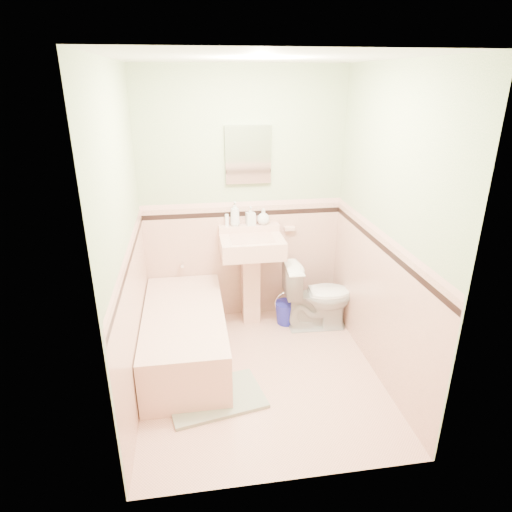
{
  "coord_description": "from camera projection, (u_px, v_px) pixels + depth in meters",
  "views": [
    {
      "loc": [
        -0.52,
        -3.11,
        2.38
      ],
      "look_at": [
        0.0,
        0.25,
        1.0
      ],
      "focal_mm": 31.01,
      "sensor_mm": 36.0,
      "label": 1
    }
  ],
  "objects": [
    {
      "name": "floor",
      "position": [
        260.0,
        374.0,
        3.82
      ],
      "size": [
        2.2,
        2.2,
        0.0
      ],
      "primitive_type": "plane",
      "color": "#E8B098",
      "rests_on": "ground"
    },
    {
      "name": "ceiling",
      "position": [
        262.0,
        57.0,
        2.88
      ],
      "size": [
        2.2,
        2.2,
        0.0
      ],
      "primitive_type": "plane",
      "rotation": [
        3.14,
        0.0,
        0.0
      ],
      "color": "white",
      "rests_on": "ground"
    },
    {
      "name": "wall_back",
      "position": [
        243.0,
        201.0,
        4.36
      ],
      "size": [
        2.5,
        0.0,
        2.5
      ],
      "primitive_type": "plane",
      "rotation": [
        1.57,
        0.0,
        0.0
      ],
      "color": "beige",
      "rests_on": "ground"
    },
    {
      "name": "wall_front",
      "position": [
        295.0,
        307.0,
        2.34
      ],
      "size": [
        2.5,
        0.0,
        2.5
      ],
      "primitive_type": "plane",
      "rotation": [
        -1.57,
        0.0,
        0.0
      ],
      "color": "beige",
      "rests_on": "ground"
    },
    {
      "name": "wall_left",
      "position": [
        125.0,
        245.0,
        3.21
      ],
      "size": [
        0.0,
        2.5,
        2.5
      ],
      "primitive_type": "plane",
      "rotation": [
        1.57,
        0.0,
        1.57
      ],
      "color": "beige",
      "rests_on": "ground"
    },
    {
      "name": "wall_right",
      "position": [
        386.0,
        231.0,
        3.49
      ],
      "size": [
        0.0,
        2.5,
        2.5
      ],
      "primitive_type": "plane",
      "rotation": [
        1.57,
        0.0,
        -1.57
      ],
      "color": "beige",
      "rests_on": "ground"
    },
    {
      "name": "wainscot_back",
      "position": [
        244.0,
        262.0,
        4.59
      ],
      "size": [
        2.0,
        0.0,
        2.0
      ],
      "primitive_type": "plane",
      "rotation": [
        1.57,
        0.0,
        0.0
      ],
      "color": "beige",
      "rests_on": "ground"
    },
    {
      "name": "wainscot_front",
      "position": [
        291.0,
        403.0,
        2.6
      ],
      "size": [
        2.0,
        0.0,
        2.0
      ],
      "primitive_type": "plane",
      "rotation": [
        -1.57,
        0.0,
        0.0
      ],
      "color": "beige",
      "rests_on": "ground"
    },
    {
      "name": "wainscot_left",
      "position": [
        136.0,
        322.0,
        3.45
      ],
      "size": [
        0.0,
        2.2,
        2.2
      ],
      "primitive_type": "plane",
      "rotation": [
        1.57,
        0.0,
        1.57
      ],
      "color": "beige",
      "rests_on": "ground"
    },
    {
      "name": "wainscot_right",
      "position": [
        376.0,
        304.0,
        3.73
      ],
      "size": [
        0.0,
        2.2,
        2.2
      ],
      "primitive_type": "plane",
      "rotation": [
        1.57,
        0.0,
        -1.57
      ],
      "color": "beige",
      "rests_on": "ground"
    },
    {
      "name": "accent_back",
      "position": [
        243.0,
        214.0,
        4.39
      ],
      "size": [
        2.0,
        0.0,
        2.0
      ],
      "primitive_type": "plane",
      "rotation": [
        1.57,
        0.0,
        0.0
      ],
      "color": "black",
      "rests_on": "ground"
    },
    {
      "name": "accent_front",
      "position": [
        293.0,
        326.0,
        2.41
      ],
      "size": [
        2.0,
        0.0,
        2.0
      ],
      "primitive_type": "plane",
      "rotation": [
        -1.57,
        0.0,
        0.0
      ],
      "color": "black",
      "rests_on": "ground"
    },
    {
      "name": "accent_left",
      "position": [
        130.0,
        261.0,
        3.26
      ],
      "size": [
        0.0,
        2.2,
        2.2
      ],
      "primitive_type": "plane",
      "rotation": [
        1.57,
        0.0,
        1.57
      ],
      "color": "black",
      "rests_on": "ground"
    },
    {
      "name": "accent_right",
      "position": [
        382.0,
        247.0,
        3.54
      ],
      "size": [
        0.0,
        2.2,
        2.2
      ],
      "primitive_type": "plane",
      "rotation": [
        1.57,
        0.0,
        -1.57
      ],
      "color": "black",
      "rests_on": "ground"
    },
    {
      "name": "cap_back",
      "position": [
        243.0,
        204.0,
        4.35
      ],
      "size": [
        2.0,
        0.0,
        2.0
      ],
      "primitive_type": "plane",
      "rotation": [
        1.57,
        0.0,
        0.0
      ],
      "color": "beige",
      "rests_on": "ground"
    },
    {
      "name": "cap_front",
      "position": [
        294.0,
        310.0,
        2.37
      ],
      "size": [
        2.0,
        0.0,
        2.0
      ],
      "primitive_type": "plane",
      "rotation": [
        -1.57,
        0.0,
        0.0
      ],
      "color": "beige",
      "rests_on": "ground"
    },
    {
      "name": "cap_left",
      "position": [
        128.0,
        248.0,
        3.22
      ],
      "size": [
        0.0,
        2.2,
        2.2
      ],
      "primitive_type": "plane",
      "rotation": [
        1.57,
        0.0,
        1.57
      ],
      "color": "beige",
      "rests_on": "ground"
    },
    {
      "name": "cap_right",
      "position": [
        383.0,
        235.0,
        3.5
      ],
      "size": [
        0.0,
        2.2,
        2.2
      ],
      "primitive_type": "plane",
      "rotation": [
        1.57,
        0.0,
        -1.57
      ],
      "color": "beige",
      "rests_on": "ground"
    },
    {
      "name": "bathtub",
      "position": [
        185.0,
        337.0,
        3.95
      ],
      "size": [
        0.7,
        1.5,
        0.45
      ],
      "primitive_type": "cube",
      "color": "beige",
      "rests_on": "floor"
    },
    {
      "name": "tub_faucet",
      "position": [
        182.0,
        264.0,
        4.46
      ],
      "size": [
        0.04,
        0.12,
        0.04
      ],
      "primitive_type": "cylinder",
      "rotation": [
        1.57,
        0.0,
        0.0
      ],
      "color": "silver",
      "rests_on": "wall_back"
    },
    {
      "name": "sink",
      "position": [
        252.0,
        282.0,
        4.44
      ],
      "size": [
        0.6,
        0.5,
        0.95
      ],
      "primitive_type": null,
      "color": "beige",
      "rests_on": "floor"
    },
    {
      "name": "sink_faucet",
      "position": [
        250.0,
        232.0,
        4.38
      ],
      "size": [
        0.02,
        0.02,
        0.1
      ],
      "primitive_type": "cylinder",
      "color": "silver",
      "rests_on": "sink"
    },
    {
      "name": "medicine_cabinet",
      "position": [
        248.0,
        155.0,
        4.17
      ],
      "size": [
        0.43,
        0.04,
        0.54
      ],
      "primitive_type": "cube",
      "color": "white",
      "rests_on": "wall_back"
    },
    {
      "name": "soap_dish",
      "position": [
        289.0,
        228.0,
        4.5
      ],
      "size": [
        0.11,
        0.06,
        0.04
      ],
      "primitive_type": "cube",
      "color": "beige",
      "rests_on": "wall_back"
    },
    {
      "name": "soap_bottle_left",
      "position": [
        235.0,
        214.0,
        4.33
      ],
      "size": [
        0.1,
        0.1,
        0.24
      ],
      "primitive_type": "imported",
      "rotation": [
        0.0,
        0.0,
        0.11
      ],
      "color": "#B2B2B2",
      "rests_on": "sink"
    },
    {
      "name": "soap_bottle_mid",
      "position": [
        251.0,
        216.0,
        4.36
      ],
      "size": [
        0.09,
        0.1,
        0.19
      ],
      "primitive_type": "imported",
      "rotation": [
        0.0,
        0.0,
        0.13
      ],
      "color": "#B2B2B2",
      "rests_on": "sink"
    },
    {
      "name": "soap_bottle_right",
      "position": [
        263.0,
        217.0,
        4.39
      ],
      "size": [
        0.15,
        0.15,
        0.16
      ],
      "primitive_type": "imported",
      "rotation": [
        0.0,
        0.0,
        -0.26
      ],
      "color": "#B2B2B2",
      "rests_on": "sink"
    },
    {
      "name": "tube",
      "position": [
        227.0,
        220.0,
        4.34
      ],
      "size": [
        0.04,
        0.04,
        0.12
      ],
      "primitive_type": "cylinder",
      "rotation": [
        0.0,
        0.0,
        -0.18
      ],
      "color": "white",
      "rests_on": "sink"
    },
    {
      "name": "toilet",
      "position": [
        318.0,
        296.0,
        4.42
      ],
      "size": [
        0.7,
        0.41,
        0.7
      ],
      "primitive_type": "imported",
      "rotation": [
        0.0,
        0.0,
        1.54
      ],
      "color": "white",
      "rests_on": "floor"
    },
    {
      "name": "bucket",
      "position": [
        286.0,
        313.0,
        4.57
      ],
      "size": [
        0.28,
        0.28,
        0.23
      ],
      "primitive_type": null,
      "rotation": [
        0.0,
        0.0,
        -0.23
      ],
      "color": "#1C1FA6",
      "rests_on": "floor"
    },
    {
      "name": "bath_mat",
      "position": [
        216.0,
        397.0,
        3.52
      ],
      "size": [
        0.82,
        0.62,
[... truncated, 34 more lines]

